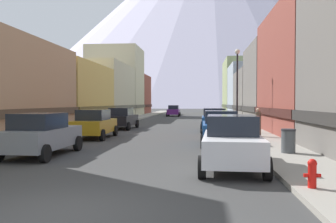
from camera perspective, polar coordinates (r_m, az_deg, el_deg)
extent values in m
plane|color=#393939|center=(7.60, -16.99, -15.52)|extent=(400.00, 400.00, 0.00)
cube|color=gray|center=(42.74, -6.95, -1.44)|extent=(2.50, 100.00, 0.15)
cube|color=gray|center=(41.93, 10.00, -1.51)|extent=(2.50, 100.00, 0.15)
cube|color=#D8B259|center=(38.09, -16.49, 2.66)|extent=(7.64, 12.57, 6.13)
cube|color=brown|center=(38.08, -16.47, 0.46)|extent=(7.94, 12.57, 0.50)
cube|color=beige|center=(50.65, -11.43, 3.17)|extent=(8.48, 13.68, 7.55)
cube|color=#595444|center=(50.63, -11.42, 0.71)|extent=(8.78, 13.68, 0.50)
cube|color=beige|center=(61.90, -8.35, 4.72)|extent=(8.48, 8.85, 11.57)
cube|color=#595444|center=(61.80, -8.34, 0.85)|extent=(8.78, 8.85, 0.50)
cube|color=brown|center=(70.67, -6.58, 2.68)|extent=(8.39, 8.98, 7.52)
cube|color=#3B1B16|center=(70.66, -6.58, 0.93)|extent=(8.69, 8.98, 0.50)
cube|color=brown|center=(26.21, 24.95, 5.72)|extent=(8.12, 12.04, 8.46)
cube|color=#3B1B16|center=(26.14, 24.89, -0.04)|extent=(8.42, 12.04, 0.50)
cube|color=#66605B|center=(36.99, 19.00, 4.02)|extent=(8.08, 9.86, 7.87)
cube|color=#2D2B29|center=(36.95, 18.97, 0.41)|extent=(8.38, 9.86, 0.50)
cube|color=#66605B|center=(47.70, 15.14, 2.54)|extent=(6.91, 11.61, 6.35)
cube|color=#2D2B29|center=(47.69, 15.12, 0.65)|extent=(7.21, 11.61, 0.50)
cube|color=#99A5B2|center=(59.40, 13.93, 3.26)|extent=(8.46, 11.48, 8.30)
cube|color=#444A50|center=(59.37, 13.92, 0.80)|extent=(8.76, 11.48, 0.50)
cube|color=#8C9966|center=(72.48, 11.71, 3.86)|extent=(6.83, 13.96, 10.64)
cube|color=#3F442D|center=(72.42, 11.70, 0.92)|extent=(7.13, 13.96, 0.50)
cube|color=slate|center=(15.73, -19.51, -4.01)|extent=(1.93, 4.44, 0.80)
cube|color=#1E232D|center=(15.45, -19.94, -1.43)|extent=(1.64, 2.23, 0.64)
cylinder|color=black|center=(17.65, -19.85, -4.73)|extent=(0.23, 0.68, 0.68)
cylinder|color=black|center=(16.92, -14.23, -4.95)|extent=(0.23, 0.68, 0.68)
cylinder|color=black|center=(13.90, -19.06, -6.37)|extent=(0.23, 0.68, 0.68)
cube|color=#B28419|center=(22.64, -11.64, -2.32)|extent=(1.90, 4.42, 0.80)
cube|color=#1E232D|center=(22.37, -11.83, -0.52)|extent=(1.63, 2.22, 0.64)
cylinder|color=black|center=(24.51, -12.63, -2.98)|extent=(0.23, 0.68, 0.68)
cylinder|color=black|center=(24.03, -8.43, -3.04)|extent=(0.23, 0.68, 0.68)
cylinder|color=black|center=(21.39, -15.24, -3.63)|extent=(0.23, 0.68, 0.68)
cylinder|color=black|center=(20.84, -10.46, -3.74)|extent=(0.23, 0.68, 0.68)
cube|color=black|center=(30.17, -7.34, -1.37)|extent=(2.00, 4.46, 0.80)
cube|color=#1E232D|center=(29.90, -7.47, -0.02)|extent=(1.68, 2.26, 0.64)
cylinder|color=black|center=(32.02, -8.19, -1.93)|extent=(0.24, 0.69, 0.68)
cylinder|color=black|center=(31.58, -4.97, -1.97)|extent=(0.24, 0.69, 0.68)
cylinder|color=black|center=(28.86, -9.94, -2.30)|extent=(0.24, 0.69, 0.68)
cylinder|color=black|center=(28.37, -6.39, -2.36)|extent=(0.24, 0.69, 0.68)
cube|color=silver|center=(12.06, 10.17, -5.58)|extent=(2.03, 4.48, 0.80)
cube|color=#1E232D|center=(12.24, 10.13, -2.10)|extent=(1.69, 2.27, 0.64)
cylinder|color=black|center=(10.58, 15.59, -8.80)|extent=(0.25, 0.69, 0.68)
cylinder|color=black|center=(10.48, 5.46, -8.84)|extent=(0.25, 0.69, 0.68)
cylinder|color=black|center=(13.81, 13.70, -6.38)|extent=(0.25, 0.69, 0.68)
cylinder|color=black|center=(13.74, 6.00, -6.39)|extent=(0.25, 0.69, 0.68)
cube|color=#19478C|center=(18.86, 8.38, -3.05)|extent=(1.86, 4.41, 0.80)
cube|color=#1E232D|center=(19.07, 8.35, -0.83)|extent=(1.61, 2.21, 0.64)
cylinder|color=black|center=(17.33, 11.70, -4.79)|extent=(0.22, 0.68, 0.68)
cylinder|color=black|center=(17.23, 5.58, -4.80)|extent=(0.22, 0.68, 0.68)
cylinder|color=black|center=(20.60, 10.70, -3.80)|extent=(0.22, 0.68, 0.68)
cylinder|color=black|center=(20.51, 5.57, -3.80)|extent=(0.22, 0.68, 0.68)
cube|color=#19478C|center=(27.55, 7.38, -1.64)|extent=(1.89, 4.42, 0.80)
cube|color=#1E232D|center=(27.28, 7.40, -0.15)|extent=(1.63, 2.22, 0.64)
cylinder|color=black|center=(29.22, 5.49, -2.24)|extent=(0.23, 0.68, 0.68)
cylinder|color=black|center=(29.26, 9.10, -2.25)|extent=(0.23, 0.68, 0.68)
cylinder|color=black|center=(25.92, 5.44, -2.71)|extent=(0.23, 0.68, 0.68)
cylinder|color=black|center=(25.97, 9.50, -2.71)|extent=(0.23, 0.68, 0.68)
cube|color=#591E72|center=(57.65, 0.89, -0.03)|extent=(1.84, 4.40, 0.80)
cube|color=#1E232D|center=(57.88, 0.91, 0.69)|extent=(1.60, 2.20, 0.64)
cylinder|color=black|center=(55.95, 1.70, -0.49)|extent=(0.22, 0.68, 0.68)
cylinder|color=black|center=(56.09, -0.17, -0.48)|extent=(0.22, 0.68, 0.68)
cylinder|color=black|center=(59.24, 1.90, -0.38)|extent=(0.22, 0.68, 0.68)
cylinder|color=black|center=(59.38, 0.13, -0.37)|extent=(0.22, 0.68, 0.68)
cylinder|color=red|center=(9.40, 22.05, -9.61)|extent=(0.20, 0.20, 0.55)
sphere|color=red|center=(9.34, 22.07, -7.69)|extent=(0.22, 0.22, 0.22)
cylinder|color=red|center=(9.35, 21.16, -9.49)|extent=(0.10, 0.09, 0.09)
cylinder|color=red|center=(9.44, 22.94, -9.40)|extent=(0.10, 0.09, 0.09)
cylinder|color=#4C5156|center=(15.46, 18.68, -4.62)|extent=(0.56, 0.56, 0.90)
cylinder|color=#2D2D33|center=(15.42, 18.69, -2.80)|extent=(0.59, 0.59, 0.08)
cylinder|color=brown|center=(22.37, 14.20, -1.97)|extent=(0.36, 0.36, 1.50)
sphere|color=tan|center=(22.34, 14.21, 0.25)|extent=(0.24, 0.24, 0.24)
cylinder|color=black|center=(25.81, 11.00, 2.94)|extent=(0.12, 0.12, 5.50)
sphere|color=white|center=(26.05, 11.03, 9.39)|extent=(0.36, 0.36, 0.36)
cone|color=silver|center=(274.53, 6.77, 15.03)|extent=(277.34, 277.34, 133.63)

